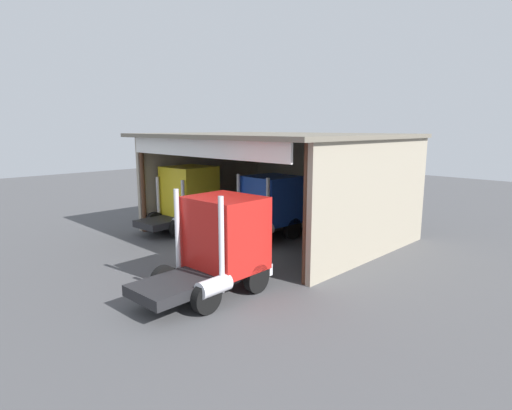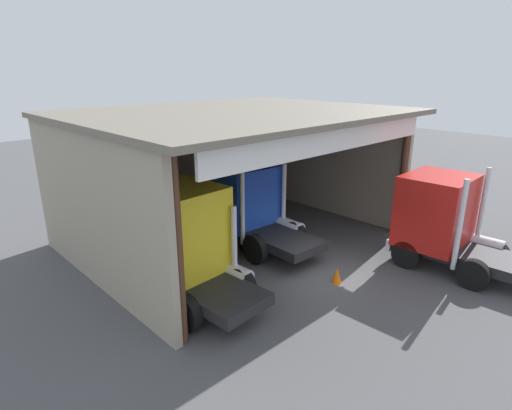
% 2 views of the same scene
% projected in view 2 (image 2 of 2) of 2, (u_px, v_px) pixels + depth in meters
% --- Properties ---
extents(ground_plane, '(80.00, 80.00, 0.00)m').
position_uv_depth(ground_plane, '(320.00, 275.00, 15.05)').
color(ground_plane, '#4C4C4F').
rests_on(ground_plane, ground).
extents(workshop_shed, '(12.65, 10.39, 5.53)m').
position_uv_depth(workshop_shed, '(219.00, 151.00, 17.71)').
color(workshop_shed, '#9E937F').
rests_on(workshop_shed, ground).
extents(truck_yellow_center_left_bay, '(2.84, 4.71, 3.66)m').
position_uv_depth(truck_yellow_center_left_bay, '(183.00, 242.00, 13.02)').
color(truck_yellow_center_left_bay, yellow).
rests_on(truck_yellow_center_left_bay, ground).
extents(truck_blue_yard_outside, '(2.69, 5.40, 3.43)m').
position_uv_depth(truck_blue_yard_outside, '(248.00, 203.00, 17.37)').
color(truck_blue_yard_outside, '#1E47B7').
rests_on(truck_blue_yard_outside, ground).
extents(truck_red_right_bay, '(2.85, 4.95, 3.71)m').
position_uv_depth(truck_red_right_bay, '(443.00, 220.00, 15.39)').
color(truck_red_right_bay, red).
rests_on(truck_red_right_bay, ground).
extents(oil_drum, '(0.58, 0.58, 0.92)m').
position_uv_depth(oil_drum, '(221.00, 201.00, 21.85)').
color(oil_drum, '#197233').
rests_on(oil_drum, ground).
extents(tool_cart, '(0.90, 0.60, 1.00)m').
position_uv_depth(tool_cart, '(154.00, 222.00, 18.85)').
color(tool_cart, red).
rests_on(tool_cart, ground).
extents(traffic_cone, '(0.36, 0.36, 0.56)m').
position_uv_depth(traffic_cone, '(337.00, 276.00, 14.41)').
color(traffic_cone, orange).
rests_on(traffic_cone, ground).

